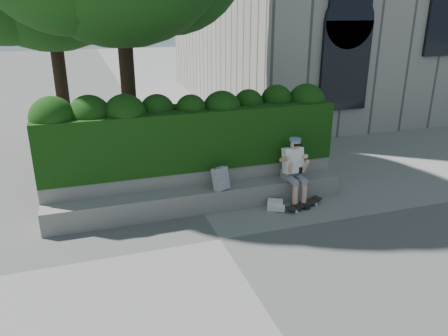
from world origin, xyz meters
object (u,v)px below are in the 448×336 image
object	(u,v)px
person	(294,168)
backpack_ground	(275,205)
backpack_plaid	(221,179)
skateboard	(303,204)

from	to	relation	value
person	backpack_ground	bearing A→B (deg)	-153.79
person	backpack_plaid	xyz separation A→B (m)	(-1.56, 0.08, -0.08)
skateboard	person	bearing A→B (deg)	82.85
person	backpack_ground	size ratio (longest dim) A/B	4.54
backpack_plaid	backpack_ground	xyz separation A→B (m)	(1.05, -0.33, -0.58)
person	skateboard	bearing A→B (deg)	-78.33
person	backpack_plaid	size ratio (longest dim) A/B	3.06
person	backpack_ground	distance (m)	0.87
person	backpack_ground	world-z (taller)	person
backpack_ground	person	bearing A→B (deg)	53.56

